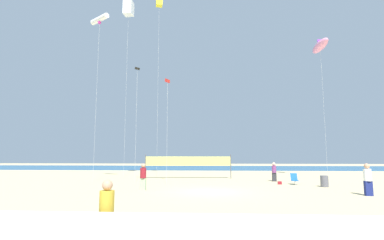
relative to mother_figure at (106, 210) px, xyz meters
name	(u,v)px	position (x,y,z in m)	size (l,w,h in m)	color
ground_plane	(210,192)	(2.69, 11.05, -0.89)	(120.00, 120.00, 0.00)	#D1BC89
ocean_band	(210,168)	(2.69, 46.00, -0.89)	(120.00, 20.00, 0.01)	#28608C
boardwalk_ledge	(209,236)	(2.69, -0.63, -0.43)	(28.00, 0.44, 0.93)	beige
mother_figure	(106,210)	(0.00, 0.00, 0.00)	(0.38, 0.38, 1.67)	navy
toddler_figure	(121,228)	(0.38, 0.03, -0.45)	(0.19, 0.19, 0.83)	#99B28C
beachgoer_maroon_shirt	(143,176)	(-1.77, 11.48, 0.05)	(0.41, 0.41, 1.77)	#99B28C
beachgoer_plum_shirt	(274,171)	(8.40, 18.65, 0.00)	(0.38, 0.38, 1.68)	#2D2D33
beachgoer_white_shirt	(368,178)	(11.80, 9.80, 0.09)	(0.42, 0.42, 1.85)	navy
folding_beach_chair	(294,179)	(9.38, 15.89, -0.43)	(0.52, 0.65, 0.89)	#1959B2
trash_barrel	(324,181)	(11.11, 14.38, -0.48)	(0.56, 0.56, 0.82)	#595960
volleyball_net	(188,162)	(0.44, 21.32, 0.75)	(8.70, 0.42, 2.40)	#4C4C51
beach_handbag	(280,183)	(8.24, 15.98, -0.77)	(0.30, 0.15, 0.24)	maroon
kite_red_diamond	(168,83)	(-0.72, 15.03, 7.29)	(0.60, 0.60, 8.58)	silver
kite_black_diamond	(137,72)	(-3.46, 15.69, 8.52)	(0.58, 0.58, 9.85)	silver
kite_white_box	(129,8)	(-6.34, 21.98, 17.81)	(1.07, 1.07, 19.51)	silver
kite_pink_inflatable	(320,46)	(14.51, 22.31, 13.00)	(1.45, 2.91, 14.63)	silver
kite_white_tube	(100,20)	(-7.48, 16.89, 13.98)	(2.17, 1.72, 15.16)	silver
kite_yellow_box	(159,2)	(-2.89, 22.13, 18.57)	(0.86, 0.86, 20.07)	silver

